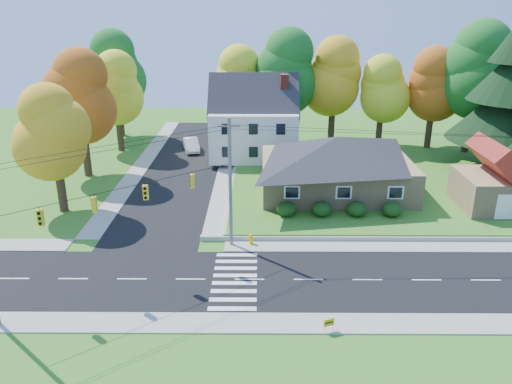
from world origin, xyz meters
TOP-DOWN VIEW (x-y plane):
  - ground at (0.00, 0.00)m, footprint 120.00×120.00m
  - road_main at (0.00, 0.00)m, footprint 90.00×8.00m
  - road_cross at (-8.00, 26.00)m, footprint 8.00×44.00m
  - sidewalk_north at (0.00, 5.00)m, footprint 90.00×2.00m
  - sidewalk_south at (0.00, -5.00)m, footprint 90.00×2.00m
  - lawn at (13.00, 21.00)m, footprint 30.00×30.00m
  - ranch_house at (8.00, 16.00)m, footprint 14.60×10.60m
  - colonial_house at (0.04, 28.00)m, footprint 10.40×8.40m
  - garage at (22.00, 11.99)m, footprint 7.30×6.30m
  - hedge_row at (7.50, 9.80)m, footprint 10.70×1.70m
  - traffic_infrastructure at (-0.15, 1.35)m, footprint 38.10×10.66m
  - tree_lot_0 at (-2.00, 34.00)m, footprint 6.72×6.72m
  - tree_lot_1 at (4.00, 33.00)m, footprint 7.84×7.84m
  - tree_lot_2 at (10.00, 34.00)m, footprint 7.28×7.28m
  - tree_lot_3 at (16.00, 33.00)m, footprint 6.16×6.16m
  - tree_lot_4 at (22.00, 32.00)m, footprint 6.72×6.72m
  - tree_lot_5 at (26.00, 30.00)m, footprint 8.40×8.40m
  - tree_west_0 at (-17.00, 12.00)m, footprint 6.16×6.16m
  - tree_west_1 at (-18.00, 22.00)m, footprint 7.28×7.28m
  - tree_west_2 at (-17.00, 32.00)m, footprint 6.72×6.72m
  - tree_west_3 at (-19.00, 40.00)m, footprint 7.84×7.84m
  - white_car at (-8.00, 31.76)m, footprint 2.83×5.12m
  - fire_hydrant at (0.01, 5.32)m, footprint 0.52×0.40m
  - yard_sign at (4.62, -5.73)m, footprint 0.64×0.29m

SIDE VIEW (x-z plane):
  - ground at x=0.00m, z-range 0.00..0.00m
  - road_main at x=0.00m, z-range 0.00..0.02m
  - road_cross at x=-8.00m, z-range 0.00..0.02m
  - sidewalk_north at x=0.00m, z-range 0.00..0.08m
  - sidewalk_south at x=0.00m, z-range 0.00..0.08m
  - lawn at x=13.00m, z-range 0.00..0.50m
  - fire_hydrant at x=0.01m, z-range -0.02..0.88m
  - yard_sign at x=4.62m, z-range 0.18..1.03m
  - white_car at x=-8.00m, z-range 0.02..1.62m
  - hedge_row at x=7.50m, z-range 0.50..1.77m
  - garage at x=22.00m, z-range 0.54..5.14m
  - ranch_house at x=8.00m, z-range 0.57..5.97m
  - colonial_house at x=0.04m, z-range -0.22..9.38m
  - traffic_infrastructure at x=-0.15m, z-range 0.15..10.15m
  - tree_west_0 at x=-17.00m, z-range 1.42..12.89m
  - tree_lot_3 at x=16.00m, z-range 1.92..13.39m
  - tree_west_2 at x=-17.00m, z-range 1.55..14.06m
  - tree_lot_0 at x=-2.00m, z-range 2.05..14.56m
  - tree_lot_4 at x=22.00m, z-range 2.05..14.56m
  - tree_west_1 at x=-18.00m, z-range 1.68..15.24m
  - tree_lot_2 at x=10.00m, z-range 2.18..15.74m
  - tree_west_3 at x=-19.00m, z-range 1.81..16.41m
  - tree_lot_1 at x=4.00m, z-range 2.31..16.91m
  - tree_lot_5 at x=26.00m, z-range 2.45..18.09m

